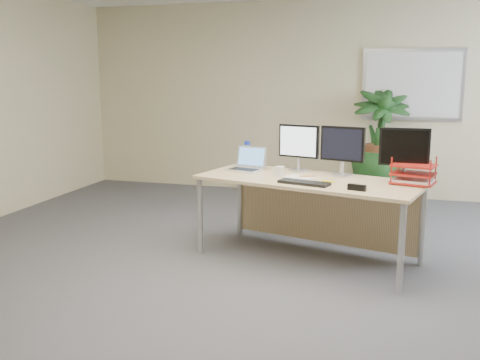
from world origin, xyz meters
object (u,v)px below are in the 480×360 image
(desk, at_px, (313,194))
(monitor_left, at_px, (299,145))
(monitor_right, at_px, (342,148))
(laptop, at_px, (247,164))
(floor_plant, at_px, (379,146))

(desk, distance_m, monitor_left, 0.51)
(monitor_left, relative_size, monitor_right, 0.98)
(monitor_right, height_order, laptop, monitor_right)
(desk, height_order, monitor_right, monitor_right)
(desk, relative_size, monitor_right, 4.66)
(monitor_right, xyz_separation_m, laptop, (-0.92, 0.07, -0.20))
(floor_plant, xyz_separation_m, monitor_right, (-0.26, -2.38, 0.27))
(monitor_left, distance_m, monitor_right, 0.45)
(monitor_left, height_order, monitor_right, monitor_right)
(monitor_left, relative_size, laptop, 1.19)
(monitor_right, bearing_deg, floor_plant, 83.83)
(desk, bearing_deg, floor_plant, 78.61)
(desk, xyz_separation_m, monitor_left, (-0.18, 0.23, 0.42))
(desk, height_order, monitor_left, monitor_left)
(floor_plant, height_order, laptop, floor_plant)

